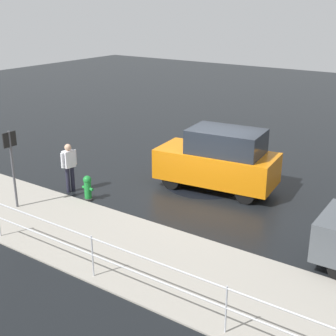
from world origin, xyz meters
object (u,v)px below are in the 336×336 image
(moving_hatchback, at_px, (219,160))
(fire_hydrant, at_px, (88,188))
(sign_post, at_px, (12,158))
(pedestrian, at_px, (69,164))

(moving_hatchback, bearing_deg, fire_hydrant, 47.13)
(sign_post, bearing_deg, fire_hydrant, -128.57)
(moving_hatchback, relative_size, fire_hydrant, 5.07)
(pedestrian, distance_m, sign_post, 1.99)
(moving_hatchback, height_order, fire_hydrant, moving_hatchback)
(fire_hydrant, height_order, pedestrian, pedestrian)
(fire_hydrant, height_order, sign_post, sign_post)
(sign_post, bearing_deg, pedestrian, -101.70)
(pedestrian, height_order, sign_post, sign_post)
(moving_hatchback, bearing_deg, sign_post, 48.57)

